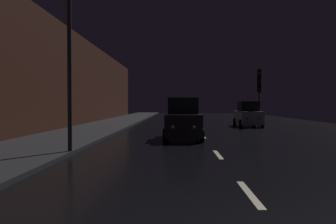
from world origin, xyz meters
The scene contains 8 objects.
ground centered at (0.00, 24.50, -0.01)m, with size 27.54×84.00×0.02m, color black.
sidewalk_left centered at (-7.57, 24.50, 0.07)m, with size 4.40×84.00×0.15m, color #28282B.
building_facade_left centered at (-10.17, 21.00, 3.88)m, with size 0.80×63.00×7.75m, color #472319.
lane_centerline centered at (0.00, 18.76, 0.01)m, with size 0.16×31.77×0.01m.
traffic_light_far_right centered at (5.27, 24.20, 3.45)m, with size 0.36×0.48×4.76m.
streetlamp_overhead centered at (-5.00, 8.27, 4.63)m, with size 1.70×0.44×6.96m.
car_approaching_headlights centered at (-1.21, 14.25, 1.02)m, with size 2.04×4.43×2.23m.
car_parked_right_far centered at (4.47, 24.74, 0.97)m, with size 1.94×4.21×2.12m.
Camera 1 is at (-1.51, -4.10, 1.88)m, focal length 36.30 mm.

